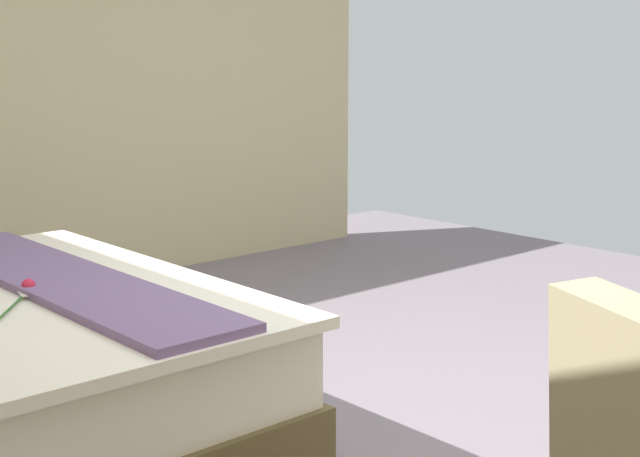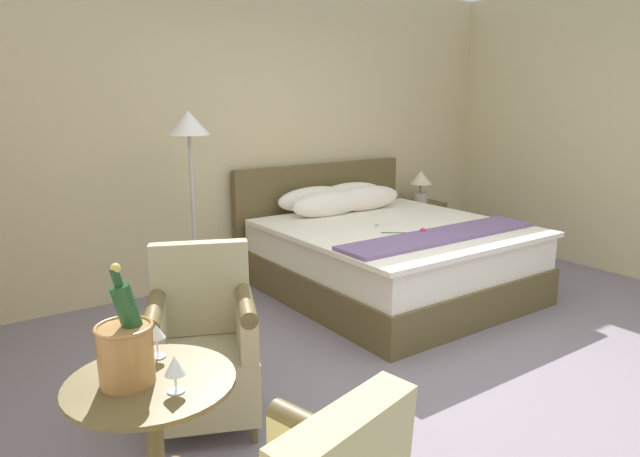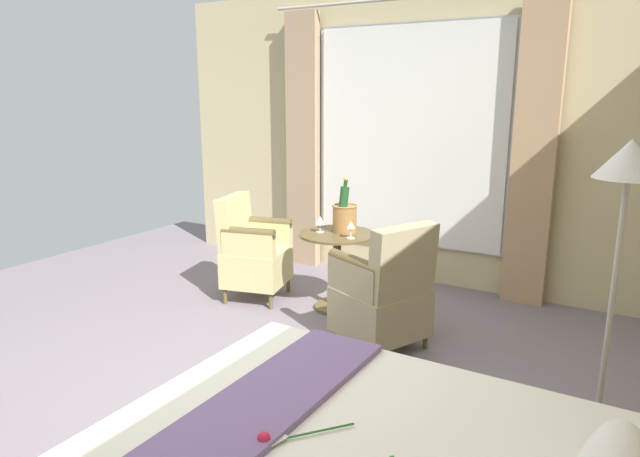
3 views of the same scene
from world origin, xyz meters
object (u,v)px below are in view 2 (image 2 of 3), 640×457
champagne_bucket (126,347)px  bed (385,252)px  armchair_by_window (203,349)px  floor_lamp_brass (190,150)px  wine_glass_near_edge (156,334)px  side_table_round (155,440)px  nightstand (419,227)px  bedside_lamp (421,183)px  wine_glass_near_bucket (175,367)px

champagne_bucket → bed: bearing=31.1°
armchair_by_window → floor_lamp_brass: bearing=68.1°
bed → wine_glass_near_edge: bed is taller
side_table_round → armchair_by_window: size_ratio=0.71×
side_table_round → wine_glass_near_edge: bearing=62.3°
nightstand → side_table_round: bearing=-147.5°
nightstand → bedside_lamp: bearing=180.0°
floor_lamp_brass → armchair_by_window: (-0.59, -1.48, -0.92)m
bed → bedside_lamp: 1.52m
wine_glass_near_bucket → nightstand: bearing=34.2°
floor_lamp_brass → armchair_by_window: bearing=-111.9°
wine_glass_near_edge → armchair_by_window: 0.74m
wine_glass_near_bucket → armchair_by_window: (0.45, 0.81, -0.37)m
wine_glass_near_bucket → armchair_by_window: bearing=60.9°
nightstand → armchair_by_window: size_ratio=0.59×
nightstand → floor_lamp_brass: floor_lamp_brass is taller
nightstand → bedside_lamp: size_ratio=1.57×
wine_glass_near_edge → bed: bearing=30.3°
wine_glass_near_edge → nightstand: bearing=31.2°
bed → side_table_round: 3.22m
side_table_round → armchair_by_window: (0.50, 0.67, -0.01)m
floor_lamp_brass → wine_glass_near_bucket: bearing=-114.5°
side_table_round → wine_glass_near_bucket: 0.39m
floor_lamp_brass → wine_glass_near_edge: floor_lamp_brass is taller
side_table_round → wine_glass_near_bucket: bearing=-71.4°
floor_lamp_brass → champagne_bucket: bearing=-118.8°
bedside_lamp → bed: bearing=-146.8°
champagne_bucket → wine_glass_near_edge: 0.23m
bedside_lamp → armchair_by_window: armchair_by_window is taller
bed → wine_glass_near_edge: bearing=-149.7°
bedside_lamp → side_table_round: (-3.95, -2.51, -0.37)m
bedside_lamp → wine_glass_near_edge: 4.51m
bed → side_table_round: (-2.72, -1.71, 0.06)m
wine_glass_near_edge → armchair_by_window: bearing=50.5°
wine_glass_near_bucket → wine_glass_near_edge: (0.05, 0.32, 0.00)m
nightstand → floor_lamp_brass: 3.06m
floor_lamp_brass → side_table_round: 2.58m
bedside_lamp → wine_glass_near_bucket: bedside_lamp is taller
bed → floor_lamp_brass: bearing=164.9°
side_table_round → champagne_bucket: champagne_bucket is taller
bed → nightstand: bed is taller
floor_lamp_brass → champagne_bucket: size_ratio=3.43×
armchair_by_window → wine_glass_near_edge: bearing=-129.5°
nightstand → bed: bearing=-146.8°
nightstand → champagne_bucket: 4.76m
armchair_by_window → nightstand: bearing=28.1°
bedside_lamp → champagne_bucket: 4.73m
wine_glass_near_bucket → champagne_bucket: bearing=125.3°
side_table_round → armchair_by_window: bearing=53.3°
wine_glass_near_edge → armchair_by_window: armchair_by_window is taller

